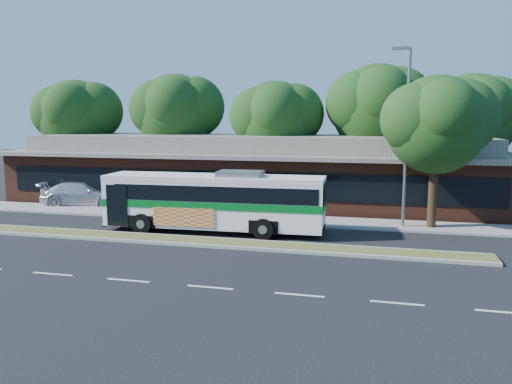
% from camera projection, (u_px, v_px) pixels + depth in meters
% --- Properties ---
extents(ground, '(120.00, 120.00, 0.00)m').
position_uv_depth(ground, '(183.00, 246.00, 22.10)').
color(ground, black).
rests_on(ground, ground).
extents(median_strip, '(26.00, 1.10, 0.15)m').
position_uv_depth(median_strip, '(188.00, 241.00, 22.67)').
color(median_strip, '#4A5624').
rests_on(median_strip, ground).
extents(sidewalk, '(44.00, 2.60, 0.12)m').
position_uv_depth(sidewalk, '(226.00, 217.00, 28.24)').
color(sidewalk, gray).
rests_on(sidewalk, ground).
extents(parking_lot, '(14.00, 12.00, 0.01)m').
position_uv_depth(parking_lot, '(3.00, 197.00, 35.99)').
color(parking_lot, black).
rests_on(parking_lot, ground).
extents(plaza_building, '(33.20, 11.20, 4.45)m').
position_uv_depth(plaza_building, '(254.00, 169.00, 34.27)').
color(plaza_building, '#53281A').
rests_on(plaza_building, ground).
extents(lamp_post, '(0.93, 0.18, 9.07)m').
position_uv_depth(lamp_post, '(406.00, 132.00, 24.88)').
color(lamp_post, slate).
rests_on(lamp_post, ground).
extents(tree_bg_a, '(6.47, 5.80, 8.63)m').
position_uv_depth(tree_bg_a, '(82.00, 115.00, 39.27)').
color(tree_bg_a, black).
rests_on(tree_bg_a, ground).
extents(tree_bg_b, '(6.69, 6.00, 9.00)m').
position_uv_depth(tree_bg_b, '(182.00, 111.00, 38.29)').
color(tree_bg_b, black).
rests_on(tree_bg_b, ground).
extents(tree_bg_c, '(6.24, 5.60, 8.26)m').
position_uv_depth(tree_bg_c, '(281.00, 119.00, 35.50)').
color(tree_bg_c, black).
rests_on(tree_bg_c, ground).
extents(tree_bg_d, '(6.91, 6.20, 9.37)m').
position_uv_depth(tree_bg_d, '(383.00, 107.00, 34.67)').
color(tree_bg_d, black).
rests_on(tree_bg_d, ground).
extents(tree_bg_e, '(6.47, 5.80, 8.50)m').
position_uv_depth(tree_bg_e, '(477.00, 116.00, 32.38)').
color(tree_bg_e, black).
rests_on(tree_bg_e, ground).
extents(transit_bus, '(11.00, 2.85, 3.06)m').
position_uv_depth(transit_bus, '(215.00, 198.00, 24.60)').
color(transit_bus, white).
rests_on(transit_bus, ground).
extents(sedan, '(5.74, 3.30, 1.57)m').
position_uv_depth(sedan, '(84.00, 194.00, 32.29)').
color(sedan, silver).
rests_on(sedan, ground).
extents(sidewalk_tree, '(5.45, 4.89, 7.72)m').
position_uv_depth(sidewalk_tree, '(444.00, 123.00, 24.69)').
color(sidewalk_tree, black).
rests_on(sidewalk_tree, ground).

